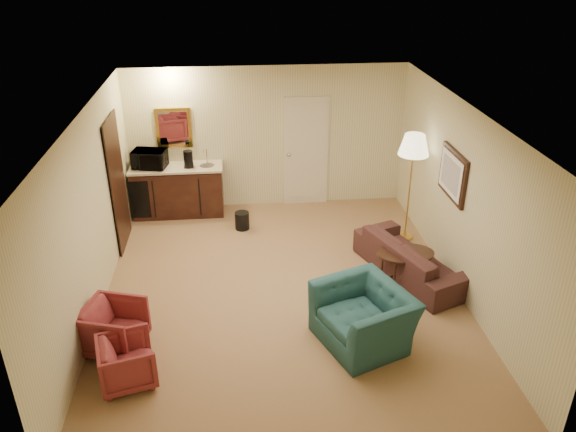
{
  "coord_description": "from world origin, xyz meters",
  "views": [
    {
      "loc": [
        -0.58,
        -6.7,
        4.57
      ],
      "look_at": [
        0.13,
        0.5,
        0.96
      ],
      "focal_mm": 35.0,
      "sensor_mm": 36.0,
      "label": 1
    }
  ],
  "objects_px": {
    "sofa": "(412,252)",
    "rose_chair_near": "(113,325)",
    "teal_armchair": "(364,308)",
    "microwave": "(149,157)",
    "rose_chair_far": "(127,360)",
    "coffee_maker": "(188,159)",
    "wetbar_cabinet": "(178,190)",
    "coffee_table": "(404,267)",
    "floor_lamp": "(410,188)",
    "waste_bin": "(242,221)"
  },
  "relations": [
    {
      "from": "wetbar_cabinet",
      "to": "rose_chair_near",
      "type": "xyz_separation_m",
      "value": [
        -0.5,
        -3.75,
        -0.12
      ]
    },
    {
      "from": "teal_armchair",
      "to": "coffee_maker",
      "type": "distance_m",
      "value": 4.53
    },
    {
      "from": "wetbar_cabinet",
      "to": "waste_bin",
      "type": "bearing_deg",
      "value": -32.59
    },
    {
      "from": "wetbar_cabinet",
      "to": "rose_chair_far",
      "type": "height_order",
      "value": "wetbar_cabinet"
    },
    {
      "from": "teal_armchair",
      "to": "coffee_table",
      "type": "relative_size",
      "value": 1.33
    },
    {
      "from": "waste_bin",
      "to": "coffee_maker",
      "type": "distance_m",
      "value": 1.44
    },
    {
      "from": "rose_chair_far",
      "to": "waste_bin",
      "type": "bearing_deg",
      "value": -35.71
    },
    {
      "from": "coffee_table",
      "to": "floor_lamp",
      "type": "height_order",
      "value": "floor_lamp"
    },
    {
      "from": "wetbar_cabinet",
      "to": "sofa",
      "type": "distance_m",
      "value": 4.35
    },
    {
      "from": "rose_chair_far",
      "to": "floor_lamp",
      "type": "height_order",
      "value": "floor_lamp"
    },
    {
      "from": "wetbar_cabinet",
      "to": "coffee_maker",
      "type": "bearing_deg",
      "value": -12.46
    },
    {
      "from": "rose_chair_far",
      "to": "teal_armchair",
      "type": "bearing_deg",
      "value": -95.8
    },
    {
      "from": "rose_chair_far",
      "to": "waste_bin",
      "type": "height_order",
      "value": "rose_chair_far"
    },
    {
      "from": "rose_chair_near",
      "to": "coffee_maker",
      "type": "relative_size",
      "value": 2.26
    },
    {
      "from": "rose_chair_near",
      "to": "floor_lamp",
      "type": "height_order",
      "value": "floor_lamp"
    },
    {
      "from": "rose_chair_far",
      "to": "coffee_table",
      "type": "height_order",
      "value": "rose_chair_far"
    },
    {
      "from": "sofa",
      "to": "rose_chair_near",
      "type": "distance_m",
      "value": 4.3
    },
    {
      "from": "sofa",
      "to": "rose_chair_far",
      "type": "bearing_deg",
      "value": 94.67
    },
    {
      "from": "sofa",
      "to": "teal_armchair",
      "type": "distance_m",
      "value": 1.8
    },
    {
      "from": "wetbar_cabinet",
      "to": "floor_lamp",
      "type": "relative_size",
      "value": 0.89
    },
    {
      "from": "floor_lamp",
      "to": "coffee_table",
      "type": "bearing_deg",
      "value": -107.22
    },
    {
      "from": "wetbar_cabinet",
      "to": "coffee_table",
      "type": "relative_size",
      "value": 1.96
    },
    {
      "from": "microwave",
      "to": "coffee_maker",
      "type": "xyz_separation_m",
      "value": [
        0.68,
        -0.06,
        -0.04
      ]
    },
    {
      "from": "coffee_table",
      "to": "waste_bin",
      "type": "bearing_deg",
      "value": 140.87
    },
    {
      "from": "waste_bin",
      "to": "microwave",
      "type": "xyz_separation_m",
      "value": [
        -1.57,
        0.73,
        0.96
      ]
    },
    {
      "from": "sofa",
      "to": "microwave",
      "type": "relative_size",
      "value": 3.42
    },
    {
      "from": "rose_chair_far",
      "to": "coffee_maker",
      "type": "xyz_separation_m",
      "value": [
        0.49,
        4.3,
        0.76
      ]
    },
    {
      "from": "sofa",
      "to": "rose_chair_near",
      "type": "height_order",
      "value": "sofa"
    },
    {
      "from": "coffee_table",
      "to": "coffee_maker",
      "type": "xyz_separation_m",
      "value": [
        -3.21,
        2.56,
        0.83
      ]
    },
    {
      "from": "wetbar_cabinet",
      "to": "teal_armchair",
      "type": "relative_size",
      "value": 1.47
    },
    {
      "from": "teal_armchair",
      "to": "floor_lamp",
      "type": "xyz_separation_m",
      "value": [
        1.3,
        2.58,
        0.43
      ]
    },
    {
      "from": "rose_chair_far",
      "to": "coffee_table",
      "type": "bearing_deg",
      "value": -79.76
    },
    {
      "from": "sofa",
      "to": "waste_bin",
      "type": "xyz_separation_m",
      "value": [
        -2.47,
        1.72,
        -0.23
      ]
    },
    {
      "from": "wetbar_cabinet",
      "to": "coffee_maker",
      "type": "relative_size",
      "value": 5.39
    },
    {
      "from": "floor_lamp",
      "to": "coffee_maker",
      "type": "bearing_deg",
      "value": 160.67
    },
    {
      "from": "rose_chair_near",
      "to": "coffee_maker",
      "type": "bearing_deg",
      "value": 5.82
    },
    {
      "from": "teal_armchair",
      "to": "microwave",
      "type": "xyz_separation_m",
      "value": [
        -2.99,
        3.91,
        0.63
      ]
    },
    {
      "from": "wetbar_cabinet",
      "to": "microwave",
      "type": "height_order",
      "value": "microwave"
    },
    {
      "from": "sofa",
      "to": "rose_chair_far",
      "type": "distance_m",
      "value": 4.3
    },
    {
      "from": "sofa",
      "to": "floor_lamp",
      "type": "bearing_deg",
      "value": -34.26
    },
    {
      "from": "sofa",
      "to": "coffee_maker",
      "type": "distance_m",
      "value": 4.18
    },
    {
      "from": "waste_bin",
      "to": "coffee_maker",
      "type": "relative_size",
      "value": 1.02
    },
    {
      "from": "floor_lamp",
      "to": "wetbar_cabinet",
      "type": "bearing_deg",
      "value": 161.08
    },
    {
      "from": "sofa",
      "to": "rose_chair_near",
      "type": "xyz_separation_m",
      "value": [
        -4.1,
        -1.3,
        -0.04
      ]
    },
    {
      "from": "teal_armchair",
      "to": "rose_chair_far",
      "type": "xyz_separation_m",
      "value": [
        -2.8,
        -0.45,
        -0.18
      ]
    },
    {
      "from": "rose_chair_near",
      "to": "microwave",
      "type": "distance_m",
      "value": 3.83
    },
    {
      "from": "rose_chair_near",
      "to": "coffee_table",
      "type": "height_order",
      "value": "rose_chair_near"
    },
    {
      "from": "sofa",
      "to": "floor_lamp",
      "type": "height_order",
      "value": "floor_lamp"
    },
    {
      "from": "rose_chair_near",
      "to": "floor_lamp",
      "type": "relative_size",
      "value": 0.37
    },
    {
      "from": "rose_chair_far",
      "to": "coffee_maker",
      "type": "relative_size",
      "value": 2.03
    }
  ]
}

